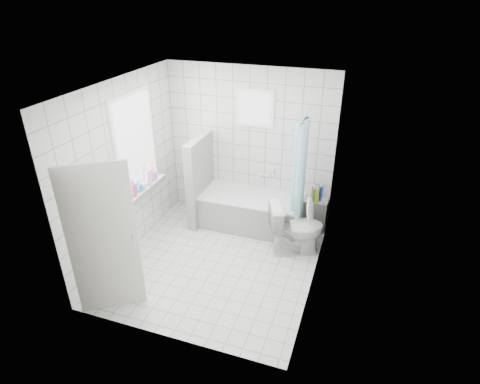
% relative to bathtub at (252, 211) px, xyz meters
% --- Properties ---
extents(ground, '(3.00, 3.00, 0.00)m').
position_rel_bathtub_xyz_m(ground, '(-0.18, -1.12, -0.29)').
color(ground, white).
rests_on(ground, ground).
extents(ceiling, '(3.00, 3.00, 0.00)m').
position_rel_bathtub_xyz_m(ceiling, '(-0.18, -1.12, 2.31)').
color(ceiling, white).
rests_on(ceiling, ground).
extents(wall_back, '(2.80, 0.02, 2.60)m').
position_rel_bathtub_xyz_m(wall_back, '(-0.18, 0.38, 1.01)').
color(wall_back, white).
rests_on(wall_back, ground).
extents(wall_front, '(2.80, 0.02, 2.60)m').
position_rel_bathtub_xyz_m(wall_front, '(-0.18, -2.62, 1.01)').
color(wall_front, white).
rests_on(wall_front, ground).
extents(wall_left, '(0.02, 3.00, 2.60)m').
position_rel_bathtub_xyz_m(wall_left, '(-1.58, -1.12, 1.01)').
color(wall_left, white).
rests_on(wall_left, ground).
extents(wall_right, '(0.02, 3.00, 2.60)m').
position_rel_bathtub_xyz_m(wall_right, '(1.22, -1.12, 1.01)').
color(wall_right, white).
rests_on(wall_right, ground).
extents(window_left, '(0.01, 0.90, 1.40)m').
position_rel_bathtub_xyz_m(window_left, '(-1.53, -0.82, 1.31)').
color(window_left, white).
rests_on(window_left, wall_left).
extents(window_back, '(0.50, 0.01, 0.50)m').
position_rel_bathtub_xyz_m(window_back, '(-0.08, 0.33, 1.66)').
color(window_back, white).
rests_on(window_back, wall_back).
extents(window_sill, '(0.18, 1.02, 0.08)m').
position_rel_bathtub_xyz_m(window_sill, '(-1.49, -0.82, 0.57)').
color(window_sill, white).
rests_on(window_sill, wall_left).
extents(door, '(0.69, 0.48, 2.00)m').
position_rel_bathtub_xyz_m(door, '(-1.09, -2.38, 0.71)').
color(door, silver).
rests_on(door, ground).
extents(bathtub, '(1.67, 0.77, 0.58)m').
position_rel_bathtub_xyz_m(bathtub, '(0.00, 0.00, 0.00)').
color(bathtub, white).
rests_on(bathtub, ground).
extents(partition_wall, '(0.15, 0.85, 1.50)m').
position_rel_bathtub_xyz_m(partition_wall, '(-0.90, -0.05, 0.46)').
color(partition_wall, white).
rests_on(partition_wall, ground).
extents(tiled_ledge, '(0.40, 0.24, 0.55)m').
position_rel_bathtub_xyz_m(tiled_ledge, '(1.01, 0.25, -0.02)').
color(tiled_ledge, white).
rests_on(tiled_ledge, ground).
extents(toilet, '(0.94, 0.75, 0.84)m').
position_rel_bathtub_xyz_m(toilet, '(0.85, -0.48, 0.13)').
color(toilet, white).
rests_on(toilet, ground).
extents(curtain_rod, '(0.02, 0.80, 0.02)m').
position_rel_bathtub_xyz_m(curtain_rod, '(0.77, -0.02, 1.71)').
color(curtain_rod, silver).
rests_on(curtain_rod, wall_back).
extents(shower_curtain, '(0.14, 0.48, 1.78)m').
position_rel_bathtub_xyz_m(shower_curtain, '(0.77, -0.16, 0.81)').
color(shower_curtain, '#41B5BE').
rests_on(shower_curtain, curtain_rod).
extents(tub_faucet, '(0.18, 0.06, 0.06)m').
position_rel_bathtub_xyz_m(tub_faucet, '(0.10, 0.33, 0.56)').
color(tub_faucet, silver).
rests_on(tub_faucet, wall_back).
extents(sill_bottles, '(0.18, 0.72, 0.33)m').
position_rel_bathtub_xyz_m(sill_bottles, '(-1.48, -0.84, 0.74)').
color(sill_bottles, silver).
rests_on(sill_bottles, window_sill).
extents(ledge_bottles, '(0.18, 0.18, 0.25)m').
position_rel_bathtub_xyz_m(ledge_bottles, '(1.01, 0.23, 0.38)').
color(ledge_bottles, yellow).
rests_on(ledge_bottles, tiled_ledge).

